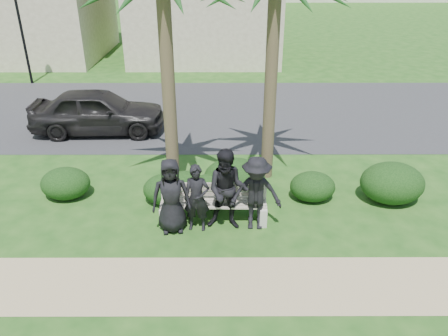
{
  "coord_description": "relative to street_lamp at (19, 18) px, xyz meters",
  "views": [
    {
      "loc": [
        -0.0,
        -8.16,
        5.68
      ],
      "look_at": [
        0.02,
        1.0,
        1.06
      ],
      "focal_mm": 35.0,
      "sensor_mm": 36.0,
      "label": 1
    }
  ],
  "objects": [
    {
      "name": "hedge_f",
      "position": [
        13.19,
        -10.69,
        -2.43
      ],
      "size": [
        1.57,
        1.29,
        1.02
      ],
      "primitive_type": "ellipsoid",
      "color": "black",
      "rests_on": "ground"
    },
    {
      "name": "street_lamp",
      "position": [
        0.0,
        0.0,
        0.0
      ],
      "size": [
        0.36,
        0.36,
        4.29
      ],
      "color": "black",
      "rests_on": "ground"
    },
    {
      "name": "ground",
      "position": [
        9.0,
        -12.0,
        -2.94
      ],
      "size": [
        160.0,
        160.0,
        0.0
      ],
      "primitive_type": "plane",
      "color": "#1C4C15",
      "rests_on": "ground"
    },
    {
      "name": "hedge_c",
      "position": [
        7.59,
        -10.76,
        -2.57
      ],
      "size": [
        1.14,
        0.94,
        0.74
      ],
      "primitive_type": "ellipsoid",
      "color": "black",
      "rests_on": "ground"
    },
    {
      "name": "man_b",
      "position": [
        8.42,
        -11.94,
        -2.15
      ],
      "size": [
        0.6,
        0.42,
        1.58
      ],
      "primitive_type": "imported",
      "rotation": [
        0.0,
        0.0,
        -0.07
      ],
      "color": "black",
      "rests_on": "ground"
    },
    {
      "name": "man_a",
      "position": [
        7.86,
        -11.97,
        -2.07
      ],
      "size": [
        0.91,
        0.66,
        1.74
      ],
      "primitive_type": "imported",
      "rotation": [
        0.0,
        0.0,
        0.13
      ],
      "color": "black",
      "rests_on": "ground"
    },
    {
      "name": "hedge_b",
      "position": [
        8.03,
        -10.58,
        -2.58
      ],
      "size": [
        1.11,
        0.92,
        0.73
      ],
      "primitive_type": "ellipsoid",
      "color": "black",
      "rests_on": "ground"
    },
    {
      "name": "asphalt_street",
      "position": [
        9.0,
        -4.0,
        -2.94
      ],
      "size": [
        160.0,
        8.0,
        0.01
      ],
      "primitive_type": "cube",
      "color": "#2D2D30",
      "rests_on": "ground"
    },
    {
      "name": "man_d",
      "position": [
        9.72,
        -11.89,
        -2.07
      ],
      "size": [
        1.16,
        0.71,
        1.75
      ],
      "primitive_type": "imported",
      "rotation": [
        0.0,
        0.0,
        -0.05
      ],
      "color": "black",
      "rests_on": "ground"
    },
    {
      "name": "footpath",
      "position": [
        9.0,
        -13.8,
        -2.94
      ],
      "size": [
        30.0,
        1.6,
        0.01
      ],
      "primitive_type": "cube",
      "color": "tan",
      "rests_on": "ground"
    },
    {
      "name": "car_a",
      "position": [
        4.77,
        -6.13,
        -2.19
      ],
      "size": [
        4.48,
        1.91,
        1.51
      ],
      "primitive_type": "imported",
      "rotation": [
        0.0,
        0.0,
        1.6
      ],
      "color": "black",
      "rests_on": "ground"
    },
    {
      "name": "man_c",
      "position": [
        9.09,
        -11.87,
        -1.99
      ],
      "size": [
        1.0,
        0.82,
        1.91
      ],
      "primitive_type": "imported",
      "rotation": [
        0.0,
        0.0,
        -0.11
      ],
      "color": "black",
      "rests_on": "ground"
    },
    {
      "name": "park_bench",
      "position": [
        8.77,
        -11.6,
        -2.56
      ],
      "size": [
        2.44,
        0.59,
        0.85
      ],
      "rotation": [
        0.0,
        0.0,
        -0.01
      ],
      "color": "gray",
      "rests_on": "ground"
    },
    {
      "name": "hedge_e",
      "position": [
        11.24,
        -10.63,
        -2.57
      ],
      "size": [
        1.13,
        0.93,
        0.74
      ],
      "primitive_type": "ellipsoid",
      "color": "black",
      "rests_on": "ground"
    },
    {
      "name": "hedge_extra",
      "position": [
        8.71,
        -10.76,
        -2.57
      ],
      "size": [
        1.14,
        0.94,
        0.74
      ],
      "primitive_type": "ellipsoid",
      "color": "black",
      "rests_on": "ground"
    },
    {
      "name": "hedge_d",
      "position": [
        9.28,
        -10.45,
        -2.43
      ],
      "size": [
        1.57,
        1.3,
        1.02
      ],
      "primitive_type": "ellipsoid",
      "color": "black",
      "rests_on": "ground"
    },
    {
      "name": "hedge_a",
      "position": [
        5.01,
        -10.5,
        -2.54
      ],
      "size": [
        1.23,
        1.02,
        0.8
      ],
      "primitive_type": "ellipsoid",
      "color": "black",
      "rests_on": "ground"
    }
  ]
}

